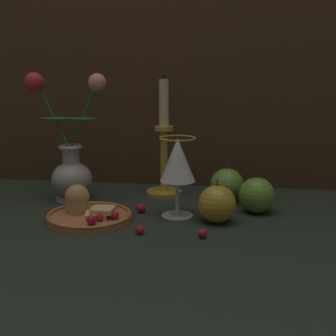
{
  "coord_description": "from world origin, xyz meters",
  "views": [
    {
      "loc": [
        0.19,
        -0.94,
        0.31
      ],
      "look_at": [
        0.07,
        -0.0,
        0.1
      ],
      "focal_mm": 50.0,
      "sensor_mm": 36.0,
      "label": 1
    }
  ],
  "objects_px": {
    "vase": "(71,163)",
    "apple_beside_vase": "(227,185)",
    "apple_near_glass": "(217,204)",
    "apple_at_table_edge": "(257,195)",
    "candlestick": "(164,153)",
    "plate_with_pastries": "(87,212)",
    "wine_glass": "(177,163)"
  },
  "relations": [
    {
      "from": "vase",
      "to": "apple_beside_vase",
      "type": "distance_m",
      "value": 0.37
    },
    {
      "from": "vase",
      "to": "apple_near_glass",
      "type": "distance_m",
      "value": 0.37
    },
    {
      "from": "apple_at_table_edge",
      "to": "candlestick",
      "type": "bearing_deg",
      "value": 151.69
    },
    {
      "from": "candlestick",
      "to": "apple_near_glass",
      "type": "bearing_deg",
      "value": -55.21
    },
    {
      "from": "apple_beside_vase",
      "to": "apple_at_table_edge",
      "type": "relative_size",
      "value": 1.02
    },
    {
      "from": "plate_with_pastries",
      "to": "candlestick",
      "type": "distance_m",
      "value": 0.26
    },
    {
      "from": "plate_with_pastries",
      "to": "apple_near_glass",
      "type": "distance_m",
      "value": 0.27
    },
    {
      "from": "vase",
      "to": "apple_at_table_edge",
      "type": "xyz_separation_m",
      "value": [
        0.43,
        -0.04,
        -0.05
      ]
    },
    {
      "from": "apple_beside_vase",
      "to": "plate_with_pastries",
      "type": "bearing_deg",
      "value": -148.9
    },
    {
      "from": "candlestick",
      "to": "apple_beside_vase",
      "type": "bearing_deg",
      "value": -16.1
    },
    {
      "from": "vase",
      "to": "apple_near_glass",
      "type": "height_order",
      "value": "vase"
    },
    {
      "from": "candlestick",
      "to": "apple_beside_vase",
      "type": "xyz_separation_m",
      "value": [
        0.15,
        -0.04,
        -0.06
      ]
    },
    {
      "from": "wine_glass",
      "to": "candlestick",
      "type": "relative_size",
      "value": 0.58
    },
    {
      "from": "plate_with_pastries",
      "to": "apple_beside_vase",
      "type": "relative_size",
      "value": 1.91
    },
    {
      "from": "candlestick",
      "to": "wine_glass",
      "type": "bearing_deg",
      "value": -72.5
    },
    {
      "from": "apple_beside_vase",
      "to": "apple_near_glass",
      "type": "xyz_separation_m",
      "value": [
        -0.02,
        -0.15,
        -0.0
      ]
    },
    {
      "from": "plate_with_pastries",
      "to": "apple_at_table_edge",
      "type": "xyz_separation_m",
      "value": [
        0.35,
        0.1,
        0.02
      ]
    },
    {
      "from": "candlestick",
      "to": "apple_beside_vase",
      "type": "height_order",
      "value": "candlestick"
    },
    {
      "from": "plate_with_pastries",
      "to": "candlestick",
      "type": "relative_size",
      "value": 0.6
    },
    {
      "from": "candlestick",
      "to": "apple_at_table_edge",
      "type": "bearing_deg",
      "value": -28.31
    },
    {
      "from": "wine_glass",
      "to": "vase",
      "type": "bearing_deg",
      "value": 160.91
    },
    {
      "from": "vase",
      "to": "apple_at_table_edge",
      "type": "distance_m",
      "value": 0.43
    },
    {
      "from": "vase",
      "to": "apple_at_table_edge",
      "type": "height_order",
      "value": "vase"
    },
    {
      "from": "wine_glass",
      "to": "apple_beside_vase",
      "type": "bearing_deg",
      "value": 49.7
    },
    {
      "from": "plate_with_pastries",
      "to": "vase",
      "type": "bearing_deg",
      "value": 119.75
    },
    {
      "from": "plate_with_pastries",
      "to": "candlestick",
      "type": "bearing_deg",
      "value": 58.97
    },
    {
      "from": "plate_with_pastries",
      "to": "apple_at_table_edge",
      "type": "bearing_deg",
      "value": 15.68
    },
    {
      "from": "vase",
      "to": "apple_near_glass",
      "type": "bearing_deg",
      "value": -19.37
    },
    {
      "from": "plate_with_pastries",
      "to": "wine_glass",
      "type": "relative_size",
      "value": 1.04
    },
    {
      "from": "wine_glass",
      "to": "apple_near_glass",
      "type": "distance_m",
      "value": 0.12
    },
    {
      "from": "plate_with_pastries",
      "to": "apple_near_glass",
      "type": "height_order",
      "value": "apple_near_glass"
    },
    {
      "from": "plate_with_pastries",
      "to": "apple_at_table_edge",
      "type": "height_order",
      "value": "apple_at_table_edge"
    }
  ]
}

